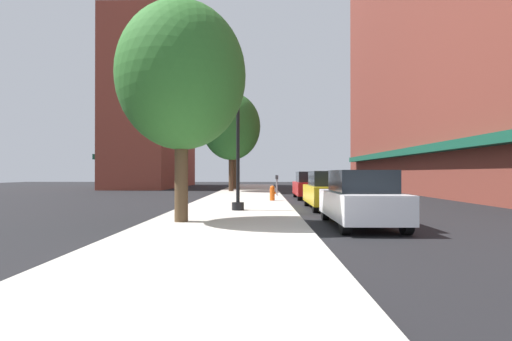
{
  "coord_description": "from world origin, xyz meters",
  "views": [
    {
      "loc": [
        1.12,
        -7.89,
        1.58
      ],
      "look_at": [
        0.62,
        22.28,
        1.76
      ],
      "focal_mm": 28.21,
      "sensor_mm": 36.0,
      "label": 1
    }
  ],
  "objects_px": {
    "tree_mid": "(235,135)",
    "tree_far": "(181,77)",
    "parking_meter_near": "(277,183)",
    "tree_near": "(231,127)",
    "lamppost": "(238,132)",
    "car_white": "(361,199)",
    "car_yellow": "(329,191)",
    "fire_hydrant": "(272,193)",
    "car_red": "(310,186)",
    "parking_meter_far": "(276,182)"
  },
  "relations": [
    {
      "from": "parking_meter_near",
      "to": "parking_meter_far",
      "type": "relative_size",
      "value": 1.0
    },
    {
      "from": "tree_far",
      "to": "fire_hydrant",
      "type": "bearing_deg",
      "value": 72.35
    },
    {
      "from": "car_white",
      "to": "tree_mid",
      "type": "bearing_deg",
      "value": 101.68
    },
    {
      "from": "tree_mid",
      "to": "tree_far",
      "type": "xyz_separation_m",
      "value": [
        0.18,
        -25.39,
        -0.62
      ]
    },
    {
      "from": "parking_meter_far",
      "to": "car_yellow",
      "type": "distance_m",
      "value": 9.8
    },
    {
      "from": "parking_meter_far",
      "to": "tree_mid",
      "type": "distance_m",
      "value": 11.61
    },
    {
      "from": "car_yellow",
      "to": "car_red",
      "type": "relative_size",
      "value": 1.0
    },
    {
      "from": "lamppost",
      "to": "car_white",
      "type": "xyz_separation_m",
      "value": [
        3.85,
        -3.91,
        -2.39
      ]
    },
    {
      "from": "tree_far",
      "to": "car_yellow",
      "type": "relative_size",
      "value": 1.53
    },
    {
      "from": "tree_far",
      "to": "car_white",
      "type": "xyz_separation_m",
      "value": [
        5.32,
        -0.16,
        -3.67
      ]
    },
    {
      "from": "lamppost",
      "to": "tree_far",
      "type": "bearing_deg",
      "value": -111.38
    },
    {
      "from": "tree_near",
      "to": "tree_mid",
      "type": "height_order",
      "value": "tree_near"
    },
    {
      "from": "fire_hydrant",
      "to": "parking_meter_far",
      "type": "height_order",
      "value": "parking_meter_far"
    },
    {
      "from": "car_red",
      "to": "fire_hydrant",
      "type": "bearing_deg",
      "value": -124.25
    },
    {
      "from": "tree_mid",
      "to": "car_yellow",
      "type": "bearing_deg",
      "value": -74.53
    },
    {
      "from": "lamppost",
      "to": "tree_far",
      "type": "distance_m",
      "value": 4.22
    },
    {
      "from": "fire_hydrant",
      "to": "car_white",
      "type": "relative_size",
      "value": 0.18
    },
    {
      "from": "car_white",
      "to": "car_yellow",
      "type": "xyz_separation_m",
      "value": [
        0.0,
        5.69,
        0.0
      ]
    },
    {
      "from": "fire_hydrant",
      "to": "tree_far",
      "type": "distance_m",
      "value": 10.5
    },
    {
      "from": "parking_meter_near",
      "to": "tree_far",
      "type": "distance_m",
      "value": 14.58
    },
    {
      "from": "tree_near",
      "to": "car_yellow",
      "type": "relative_size",
      "value": 1.85
    },
    {
      "from": "fire_hydrant",
      "to": "tree_near",
      "type": "relative_size",
      "value": 0.1
    },
    {
      "from": "car_white",
      "to": "car_yellow",
      "type": "height_order",
      "value": "same"
    },
    {
      "from": "tree_mid",
      "to": "tree_far",
      "type": "height_order",
      "value": "tree_mid"
    },
    {
      "from": "car_yellow",
      "to": "car_red",
      "type": "distance_m",
      "value": 6.95
    },
    {
      "from": "tree_near",
      "to": "lamppost",
      "type": "bearing_deg",
      "value": -84.59
    },
    {
      "from": "tree_mid",
      "to": "tree_near",
      "type": "bearing_deg",
      "value": -89.22
    },
    {
      "from": "tree_far",
      "to": "tree_near",
      "type": "bearing_deg",
      "value": 90.31
    },
    {
      "from": "tree_far",
      "to": "tree_mid",
      "type": "bearing_deg",
      "value": 90.4
    },
    {
      "from": "fire_hydrant",
      "to": "tree_near",
      "type": "xyz_separation_m",
      "value": [
        -3.06,
        11.17,
        4.81
      ]
    },
    {
      "from": "fire_hydrant",
      "to": "car_red",
      "type": "distance_m",
      "value": 4.0
    },
    {
      "from": "tree_near",
      "to": "car_yellow",
      "type": "distance_m",
      "value": 16.5
    },
    {
      "from": "lamppost",
      "to": "parking_meter_far",
      "type": "distance_m",
      "value": 11.76
    },
    {
      "from": "parking_meter_near",
      "to": "tree_far",
      "type": "bearing_deg",
      "value": -103.77
    },
    {
      "from": "car_red",
      "to": "tree_mid",
      "type": "bearing_deg",
      "value": 115.19
    },
    {
      "from": "lamppost",
      "to": "car_white",
      "type": "bearing_deg",
      "value": -45.42
    },
    {
      "from": "car_yellow",
      "to": "car_red",
      "type": "xyz_separation_m",
      "value": [
        0.0,
        6.95,
        0.0
      ]
    },
    {
      "from": "car_white",
      "to": "car_red",
      "type": "bearing_deg",
      "value": 89.53
    },
    {
      "from": "parking_meter_far",
      "to": "tree_near",
      "type": "bearing_deg",
      "value": 123.28
    },
    {
      "from": "lamppost",
      "to": "car_red",
      "type": "height_order",
      "value": "lamppost"
    },
    {
      "from": "car_red",
      "to": "lamppost",
      "type": "bearing_deg",
      "value": -111.66
    },
    {
      "from": "fire_hydrant",
      "to": "tree_mid",
      "type": "relative_size",
      "value": 0.11
    },
    {
      "from": "parking_meter_near",
      "to": "car_white",
      "type": "relative_size",
      "value": 0.3
    },
    {
      "from": "lamppost",
      "to": "car_yellow",
      "type": "height_order",
      "value": "lamppost"
    },
    {
      "from": "car_yellow",
      "to": "tree_mid",
      "type": "bearing_deg",
      "value": 106.6
    },
    {
      "from": "parking_meter_near",
      "to": "car_white",
      "type": "distance_m",
      "value": 14.04
    },
    {
      "from": "lamppost",
      "to": "tree_near",
      "type": "height_order",
      "value": "tree_near"
    },
    {
      "from": "tree_mid",
      "to": "lamppost",
      "type": "bearing_deg",
      "value": -85.65
    },
    {
      "from": "tree_far",
      "to": "car_white",
      "type": "height_order",
      "value": "tree_far"
    },
    {
      "from": "parking_meter_near",
      "to": "car_red",
      "type": "relative_size",
      "value": 0.3
    }
  ]
}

